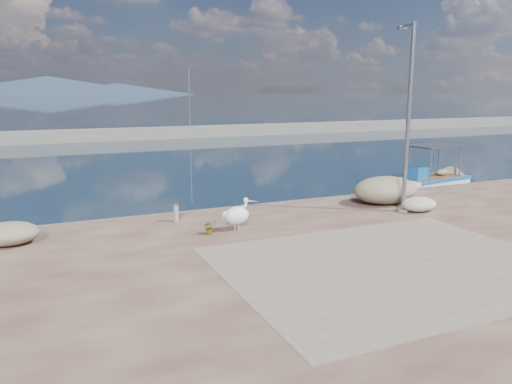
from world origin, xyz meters
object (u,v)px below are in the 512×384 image
at_px(boat_right, 433,183).
at_px(bollard_near, 176,211).
at_px(lamp_post, 408,125).
at_px(pelican, 237,215).

bearing_deg(boat_right, bollard_near, -175.94).
distance_m(boat_right, lamp_post, 9.27).
xyz_separation_m(boat_right, lamp_post, (-6.59, -5.43, 3.59)).
height_order(boat_right, lamp_post, lamp_post).
bearing_deg(pelican, lamp_post, 17.82).
bearing_deg(bollard_near, pelican, -50.16).
height_order(pelican, lamp_post, lamp_post).
height_order(boat_right, bollard_near, boat_right).
relative_size(pelican, bollard_near, 1.70).
height_order(lamp_post, bollard_near, lamp_post).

